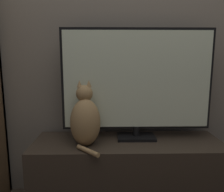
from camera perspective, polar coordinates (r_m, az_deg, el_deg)
name	(u,v)px	position (r m, az deg, el deg)	size (l,w,h in m)	color
wall_back	(126,25)	(1.70, 3.64, 18.09)	(4.80, 0.05, 2.60)	#756B5B
tv_stand	(127,174)	(1.64, 4.01, -19.67)	(1.29, 0.41, 0.49)	#33281E
tv	(137,82)	(1.50, 6.55, 3.64)	(1.03, 0.16, 0.76)	black
cat	(85,119)	(1.43, -7.00, -6.11)	(0.22, 0.30, 0.42)	#997547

